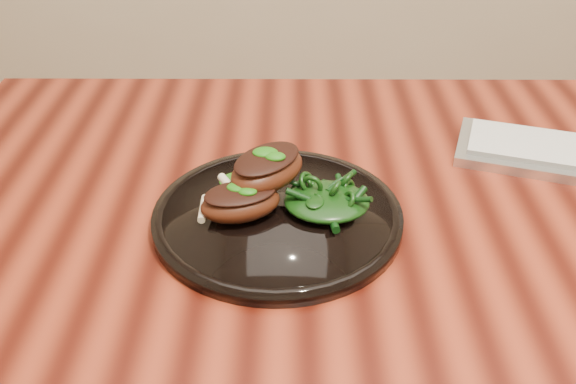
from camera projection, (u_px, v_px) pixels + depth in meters
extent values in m
cube|color=#380D07|center=(529.00, 223.00, 0.79)|extent=(1.60, 0.80, 0.04)
cylinder|color=#3C160D|center=(71.00, 274.00, 1.29)|extent=(0.06, 0.06, 0.71)
cylinder|color=black|center=(278.00, 217.00, 0.76)|extent=(0.29, 0.29, 0.02)
torus|color=black|center=(278.00, 215.00, 0.76)|extent=(0.29, 0.29, 0.01)
cylinder|color=black|center=(278.00, 213.00, 0.75)|extent=(0.19, 0.19, 0.00)
ellipsoid|color=#481C0E|center=(241.00, 203.00, 0.73)|extent=(0.11, 0.09, 0.04)
ellipsoid|color=black|center=(240.00, 193.00, 0.73)|extent=(0.10, 0.08, 0.01)
cylinder|color=beige|center=(203.00, 209.00, 0.74)|extent=(0.01, 0.05, 0.01)
ellipsoid|color=#0F4D08|center=(240.00, 189.00, 0.72)|extent=(0.03, 0.02, 0.01)
ellipsoid|color=#481C0E|center=(267.00, 170.00, 0.76)|extent=(0.12, 0.12, 0.04)
ellipsoid|color=black|center=(267.00, 159.00, 0.75)|extent=(0.11, 0.11, 0.01)
cylinder|color=beige|center=(231.00, 187.00, 0.74)|extent=(0.03, 0.05, 0.01)
ellipsoid|color=#0F4D08|center=(267.00, 154.00, 0.74)|extent=(0.03, 0.02, 0.01)
ellipsoid|color=#0F4D08|center=(249.00, 181.00, 0.80)|extent=(0.08, 0.05, 0.00)
ellipsoid|color=black|center=(327.00, 201.00, 0.75)|extent=(0.10, 0.09, 0.02)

